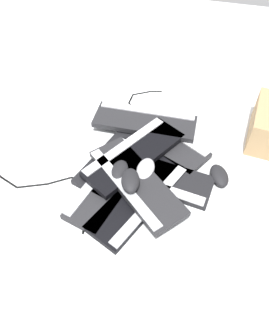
# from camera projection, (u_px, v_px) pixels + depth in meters

# --- Properties ---
(ground_plane) EXTENTS (3.20, 3.20, 0.00)m
(ground_plane) POSITION_uv_depth(u_px,v_px,m) (147.00, 172.00, 1.30)
(ground_plane) COLOR white
(keyboard_0) EXTENTS (0.46, 0.21, 0.03)m
(keyboard_0) POSITION_uv_depth(u_px,v_px,m) (155.00, 176.00, 1.27)
(keyboard_0) COLOR black
(keyboard_0) RESTS_ON ground
(keyboard_1) EXTENTS (0.46, 0.35, 0.03)m
(keyboard_1) POSITION_uv_depth(u_px,v_px,m) (160.00, 138.00, 1.40)
(keyboard_1) COLOR #232326
(keyboard_1) RESTS_ON ground
(keyboard_2) EXTENTS (0.28, 0.46, 0.03)m
(keyboard_2) POSITION_uv_depth(u_px,v_px,m) (120.00, 154.00, 1.34)
(keyboard_2) COLOR black
(keyboard_2) RESTS_ON ground
(keyboard_3) EXTENTS (0.26, 0.46, 0.03)m
(keyboard_3) POSITION_uv_depth(u_px,v_px,m) (111.00, 182.00, 1.25)
(keyboard_3) COLOR #232326
(keyboard_3) RESTS_ON ground
(keyboard_4) EXTENTS (0.32, 0.46, 0.03)m
(keyboard_4) POSITION_uv_depth(u_px,v_px,m) (139.00, 198.00, 1.20)
(keyboard_4) COLOR black
(keyboard_4) RESTS_ON ground
(keyboard_5) EXTENTS (0.35, 0.45, 0.03)m
(keyboard_5) POSITION_uv_depth(u_px,v_px,m) (134.00, 154.00, 1.30)
(keyboard_5) COLOR black
(keyboard_5) RESTS_ON keyboard_2
(keyboard_6) EXTENTS (0.44, 0.16, 0.03)m
(keyboard_6) POSITION_uv_depth(u_px,v_px,m) (145.00, 121.00, 1.42)
(keyboard_6) COLOR #232326
(keyboard_6) RESTS_ON keyboard_1
(keyboard_7) EXTENTS (0.43, 0.40, 0.03)m
(keyboard_7) POSITION_uv_depth(u_px,v_px,m) (136.00, 182.00, 1.21)
(keyboard_7) COLOR #232326
(keyboard_7) RESTS_ON keyboard_4
(mouse_0) EXTENTS (0.09, 0.12, 0.04)m
(mouse_0) POSITION_uv_depth(u_px,v_px,m) (130.00, 181.00, 1.17)
(mouse_0) COLOR black
(mouse_0) RESTS_ON keyboard_7
(mouse_1) EXTENTS (0.10, 0.13, 0.04)m
(mouse_1) POSITION_uv_depth(u_px,v_px,m) (219.00, 176.00, 1.26)
(mouse_1) COLOR black
(mouse_1) RESTS_ON ground
(mouse_2) EXTENTS (0.07, 0.11, 0.04)m
(mouse_2) POSITION_uv_depth(u_px,v_px,m) (119.00, 171.00, 1.24)
(mouse_2) COLOR black
(mouse_2) RESTS_ON keyboard_3
(mouse_3) EXTENTS (0.07, 0.11, 0.04)m
(mouse_3) POSITION_uv_depth(u_px,v_px,m) (145.00, 169.00, 1.24)
(mouse_3) COLOR #B7B7BC
(mouse_3) RESTS_ON keyboard_0
(cable_0) EXTENTS (0.49, 0.23, 0.01)m
(cable_0) POSITION_uv_depth(u_px,v_px,m) (50.00, 188.00, 1.24)
(cable_0) COLOR black
(cable_0) RESTS_ON ground
(cable_1) EXTENTS (0.30, 0.28, 0.01)m
(cable_1) POSITION_uv_depth(u_px,v_px,m) (154.00, 108.00, 1.54)
(cable_1) COLOR black
(cable_1) RESTS_ON ground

